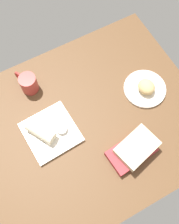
{
  "coord_description": "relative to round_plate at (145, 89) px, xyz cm",
  "views": [
    {
      "loc": [
        -19.81,
        -39.34,
        122.61
      ],
      "look_at": [
        3.13,
        3.04,
        7.0
      ],
      "focal_mm": 43.25,
      "sensor_mm": 36.0,
      "label": 1
    }
  ],
  "objects": [
    {
      "name": "coffee_mug",
      "position": [
        -49.35,
        27.75,
        4.21
      ],
      "size": [
        8.32,
        12.79,
        9.62
      ],
      "color": "#B23833",
      "rests_on": "dining_table"
    },
    {
      "name": "sauce_cup",
      "position": [
        -45.25,
        0.16,
        2.04
      ],
      "size": [
        5.35,
        5.35,
        2.1
      ],
      "color": "silver",
      "rests_on": "square_plate"
    },
    {
      "name": "scone_pastry",
      "position": [
        -0.27,
        -0.74,
        3.48
      ],
      "size": [
        8.43,
        9.32,
        5.55
      ],
      "primitive_type": "ellipsoid",
      "rotation": [
        0.0,
        0.0,
        4.8
      ],
      "color": "tan",
      "rests_on": "round_plate"
    },
    {
      "name": "dining_table",
      "position": [
        -33.38,
        -1.83,
        -2.7
      ],
      "size": [
        110.0,
        90.0,
        4.0
      ],
      "primitive_type": "cube",
      "color": "brown",
      "rests_on": "ground"
    },
    {
      "name": "breakfast_wrap",
      "position": [
        -54.11,
        2.64,
        3.78
      ],
      "size": [
        11.63,
        14.53,
        5.75
      ],
      "primitive_type": "cylinder",
      "rotation": [
        1.57,
        0.0,
        0.52
      ],
      "color": "beige",
      "rests_on": "square_plate"
    },
    {
      "name": "round_plate",
      "position": [
        0.0,
        0.0,
        0.0
      ],
      "size": [
        20.75,
        20.75,
        1.4
      ],
      "primitive_type": "cylinder",
      "color": "silver",
      "rests_on": "dining_table"
    },
    {
      "name": "square_plate",
      "position": [
        -50.17,
        1.54,
        0.1
      ],
      "size": [
        23.98,
        23.98,
        1.6
      ],
      "primitive_type": "cube",
      "rotation": [
        0.0,
        0.0,
        0.06
      ],
      "color": "silver",
      "rests_on": "dining_table"
    },
    {
      "name": "book_stack",
      "position": [
        -21.76,
        -23.99,
        2.65
      ],
      "size": [
        23.37,
        16.2,
        6.98
      ],
      "color": "#A53338",
      "rests_on": "dining_table"
    }
  ]
}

